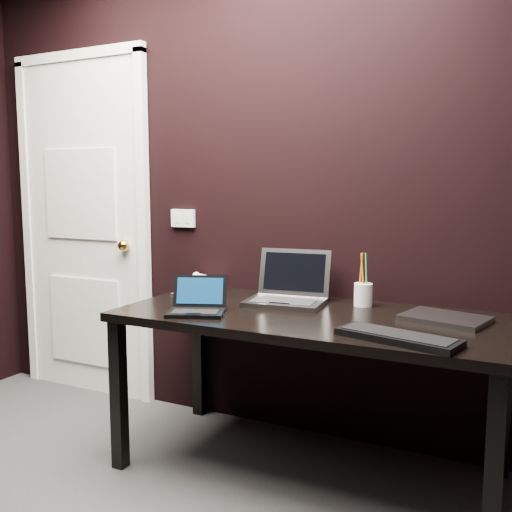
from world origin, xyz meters
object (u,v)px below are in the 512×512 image
at_px(netbook, 197,306).
at_px(mobile_phone, 179,290).
at_px(desk, 310,331).
at_px(closed_laptop, 445,318).
at_px(desk_phone, 206,283).
at_px(door, 84,227).
at_px(silver_laptop, 287,294).
at_px(ext_keyboard, 398,337).
at_px(pen_cup, 363,294).

xyz_separation_m(netbook, mobile_phone, (-0.28, 0.27, 0.01)).
relative_size(desk, closed_laptop, 4.45).
distance_m(closed_laptop, desk_phone, 1.29).
relative_size(door, desk, 1.26).
distance_m(desk_phone, mobile_phone, 0.25).
relative_size(silver_laptop, ext_keyboard, 0.83).
height_order(netbook, pen_cup, pen_cup).
bearing_deg(desk_phone, pen_cup, -2.29).
bearing_deg(ext_keyboard, silver_laptop, 145.37).
xyz_separation_m(netbook, desk_phone, (-0.27, 0.51, 0.00)).
bearing_deg(desk, silver_laptop, 138.11).
relative_size(door, desk_phone, 10.49).
bearing_deg(ext_keyboard, desk, 148.62).
distance_m(desk, silver_laptop, 0.27).
height_order(closed_laptop, desk_phone, desk_phone).
bearing_deg(door, silver_laptop, -8.41).
xyz_separation_m(desk, ext_keyboard, (0.45, -0.27, 0.09)).
xyz_separation_m(ext_keyboard, mobile_phone, (-1.18, 0.33, 0.02)).
distance_m(desk, netbook, 0.51).
bearing_deg(ext_keyboard, desk_phone, 153.96).
relative_size(desk, silver_laptop, 4.31).
bearing_deg(pen_cup, door, 176.42).
bearing_deg(netbook, door, 153.69).
bearing_deg(mobile_phone, desk_phone, 86.96).
xyz_separation_m(silver_laptop, pen_cup, (0.34, 0.10, 0.01)).
bearing_deg(door, desk, -12.82).
relative_size(silver_laptop, pen_cup, 1.56).
height_order(desk, desk_phone, desk_phone).
distance_m(silver_laptop, mobile_phone, 0.57).
bearing_deg(door, ext_keyboard, -17.19).
relative_size(netbook, ext_keyboard, 0.65).
distance_m(netbook, desk_phone, 0.58).
distance_m(silver_laptop, desk_phone, 0.56).
distance_m(door, pen_cup, 1.84).
relative_size(door, ext_keyboard, 4.49).
bearing_deg(desk_phone, door, 175.18).
bearing_deg(door, closed_laptop, -6.65).
bearing_deg(mobile_phone, ext_keyboard, -15.40).
height_order(ext_keyboard, desk_phone, desk_phone).
bearing_deg(silver_laptop, ext_keyboard, -34.63).
bearing_deg(desk, desk_phone, 157.57).
height_order(netbook, closed_laptop, netbook).
bearing_deg(ext_keyboard, netbook, 176.33).
distance_m(door, ext_keyboard, 2.21).
bearing_deg(ext_keyboard, door, 162.81).
bearing_deg(pen_cup, mobile_phone, -166.90).
xyz_separation_m(netbook, ext_keyboard, (0.90, -0.06, -0.02)).
bearing_deg(netbook, desk_phone, 117.36).
bearing_deg(door, mobile_phone, -19.43).
height_order(door, desk, door).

